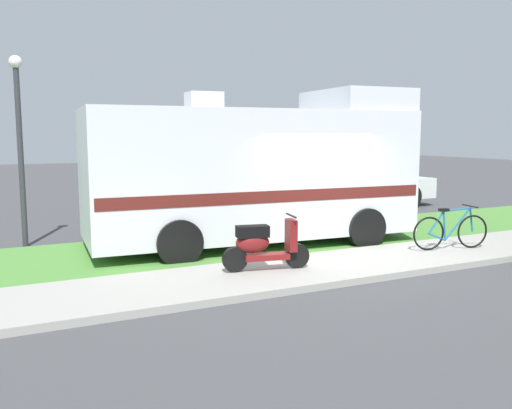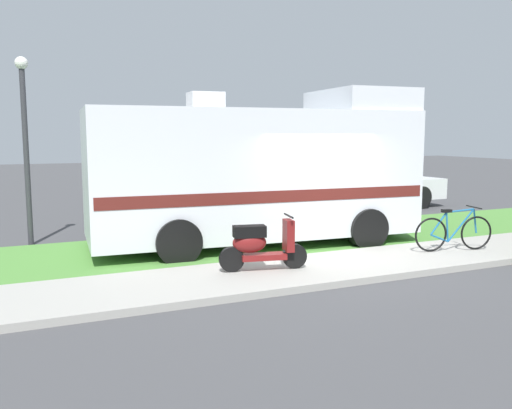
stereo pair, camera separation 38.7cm
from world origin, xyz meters
name	(u,v)px [view 2 (the right image)]	position (x,y,z in m)	size (l,w,h in m)	color
ground_plane	(323,255)	(0.00, 0.00, 0.00)	(80.00, 80.00, 0.00)	#424244
sidewalk	(356,265)	(0.00, -1.20, 0.06)	(24.00, 2.00, 0.12)	#9E9B93
grass_strip	(289,240)	(0.00, 1.50, 0.04)	(24.00, 3.40, 0.08)	#4C8438
motorhome_rv	(258,172)	(-0.82, 1.46, 1.67)	(7.29, 3.03, 3.51)	silver
scooter	(260,245)	(-1.90, -1.02, 0.58)	(1.57, 0.59, 0.97)	black
bicycle	(454,232)	(2.39, -1.18, 0.51)	(1.69, 0.56, 0.90)	black
pickup_truck_near	(349,180)	(4.41, 5.62, 0.99)	(5.54, 2.31, 1.88)	silver
street_lamp_post	(25,132)	(-5.49, 3.60, 2.54)	(0.28, 0.28, 4.17)	#333338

